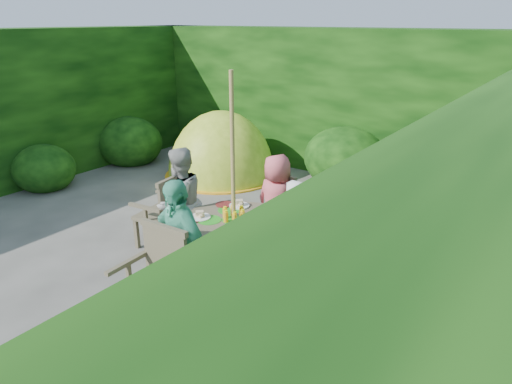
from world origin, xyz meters
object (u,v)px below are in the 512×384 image
Objects in this scene: dome_tent at (221,175)px; child_right at (298,243)px; child_left at (180,203)px; patio_table at (234,229)px; child_front at (179,247)px; garden_chair_back at (289,204)px; garden_chair_front at (155,278)px; garden_chair_right at (326,269)px; garden_chair_left at (164,211)px; child_back at (277,203)px; parasol_pole at (233,181)px.

child_right is at bearing -38.96° from dome_tent.
dome_tent is (-1.51, 2.52, -0.65)m from child_left.
patio_table is 0.87× the size of child_front.
child_right is 0.54× the size of dome_tent.
garden_chair_back is 2.20m from garden_chair_front.
garden_chair_left reaches higher than garden_chair_right.
garden_chair_right is 4.29m from dome_tent.
child_back is 0.89× the size of child_front.
garden_chair_front is (-0.03, -2.20, 0.01)m from garden_chair_back.
garden_chair_left is 0.98× the size of garden_chair_front.
dome_tent is at bearing 132.41° from patio_table.
garden_chair_left is 0.75× the size of child_back.
child_left reaches higher than dome_tent.
child_right is (1.90, -0.05, 0.15)m from garden_chair_left.
child_front is at bearing 45.22° from garden_chair_left.
child_front reaches higher than child_back.
garden_chair_front is at bearing 155.79° from child_right.
parasol_pole is at bearing 105.78° from garden_chair_back.
child_left reaches higher than garden_chair_right.
child_front is (0.78, -0.82, 0.01)m from child_left.
dome_tent is (-2.30, 3.34, -0.67)m from child_front.
child_back is at bearing 108.49° from garden_chair_back.
garden_chair_right is 2.21m from garden_chair_left.
dome_tent is (-2.33, 1.74, -0.59)m from child_back.
child_right is 4.07m from dome_tent.
garden_chair_right is 1.57m from garden_chair_front.
parasol_pole is 1.86× the size of child_back.
garden_chair_front reaches higher than garden_chair_left.
garden_chair_left is 0.39× the size of dome_tent.
dome_tent is at bearing 135.64° from child_front.
dome_tent is (-2.29, 3.64, -0.49)m from garden_chair_front.
dome_tent reaches higher than garden_chair_right.
child_front reaches higher than garden_chair_right.
patio_table is 0.54m from parasol_pole.
child_back is at bearing 57.02° from child_right.
parasol_pole is 0.92m from child_left.
child_left is at bearing 98.85° from garden_chair_right.
child_right reaches higher than dome_tent.
garden_chair_left is at bearing 178.33° from patio_table.
garden_chair_left is (-2.21, 0.04, 0.03)m from garden_chair_right.
child_left is at bearing -58.65° from dome_tent.
patio_table is 3.48m from dome_tent.
child_front is 0.58× the size of dome_tent.
garden_chair_right is at bearing -0.55° from parasol_pole.
patio_table is 0.80m from child_back.
child_left is (-1.60, 0.03, 0.03)m from child_right.
child_front is (-0.82, -0.78, 0.04)m from child_right.
dome_tent is at bearing -161.47° from garden_chair_left.
garden_chair_left is 0.71× the size of child_right.
child_back is 1.60m from child_front.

